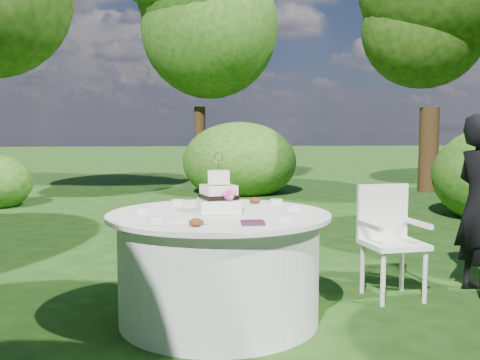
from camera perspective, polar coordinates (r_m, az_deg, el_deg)
name	(u,v)px	position (r m, az deg, el deg)	size (l,w,h in m)	color
ground	(219,320)	(4.12, -2.14, -14.01)	(80.00, 80.00, 0.00)	#18340E
napkins	(253,223)	(3.47, 1.31, -4.36)	(0.14, 0.14, 0.02)	#441D32
feather_plume	(171,224)	(3.47, -7.01, -4.44)	(0.48, 0.07, 0.01)	white
guest	(480,204)	(5.00, 23.22, -2.30)	(0.54, 0.35, 1.48)	black
table	(219,266)	(4.01, -2.16, -8.76)	(1.56, 1.56, 0.77)	white
cake	(219,197)	(3.92, -2.17, -1.70)	(0.30, 0.30, 0.42)	white
chair	(389,232)	(4.72, 14.87, -5.15)	(0.51, 0.50, 0.90)	white
votives	(223,209)	(3.98, -1.76, -2.96)	(1.18, 0.90, 0.04)	white
petal_cups	(229,210)	(3.90, -1.08, -3.05)	(0.56, 1.09, 0.05)	#562D16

